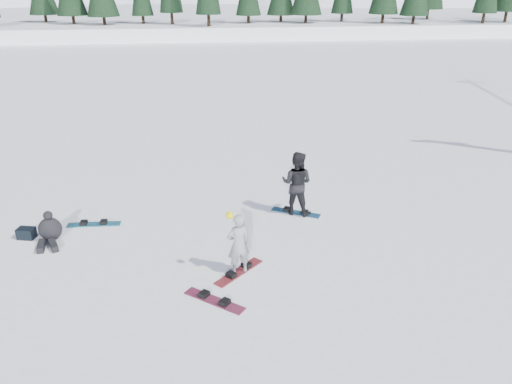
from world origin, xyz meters
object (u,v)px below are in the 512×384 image
at_px(snowboarder_man, 297,183).
at_px(seated_rider, 50,230).
at_px(snowboard_loose_c, 94,224).
at_px(snowboarder_woman, 238,244).
at_px(snowboard_loose_b, 214,301).
at_px(gear_bag, 26,233).

distance_m(snowboarder_man, seated_rider, 6.96).
relative_size(seated_rider, snowboard_loose_c, 0.72).
height_order(snowboarder_woman, snowboard_loose_b, snowboarder_woman).
bearing_deg(snowboard_loose_c, snowboarder_man, 3.27).
xyz_separation_m(seated_rider, gear_bag, (-0.70, 0.26, -0.18)).
relative_size(gear_bag, snowboard_loose_c, 0.30).
bearing_deg(gear_bag, snowboarder_man, 4.86).
bearing_deg(seated_rider, snowboarder_woman, -39.84).
bearing_deg(snowboard_loose_b, snowboard_loose_c, 167.60).
relative_size(snowboarder_woman, seated_rider, 1.56).
xyz_separation_m(gear_bag, snowboard_loose_b, (4.91, -3.54, -0.14)).
height_order(seated_rider, gear_bag, seated_rider).
bearing_deg(seated_rider, snowboarder_man, -7.96).
bearing_deg(snowboarder_man, seated_rider, 35.15).
bearing_deg(gear_bag, seated_rider, -20.03).
bearing_deg(snowboard_loose_b, seated_rider, -178.46).
distance_m(snowboarder_woman, snowboarder_man, 3.71).
distance_m(snowboard_loose_c, snowboard_loose_b, 5.26).
distance_m(snowboarder_woman, snowboard_loose_c, 5.00).
height_order(snowboarder_woman, snowboard_loose_c, snowboarder_woman).
relative_size(snowboarder_woman, gear_bag, 3.76).
xyz_separation_m(snowboarder_woman, snowboard_loose_b, (-0.64, -1.08, -0.77)).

